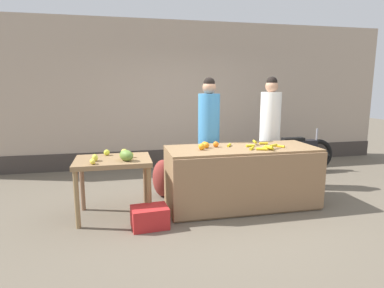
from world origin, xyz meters
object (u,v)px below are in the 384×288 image
(vendor_woman_white_shirt, at_px, (270,132))
(parked_motorcycle, at_px, (297,152))
(produce_sack, at_px, (163,178))
(produce_crate, at_px, (150,217))
(vendor_woman_blue_shirt, at_px, (209,136))

(vendor_woman_white_shirt, bearing_deg, parked_motorcycle, 37.36)
(vendor_woman_white_shirt, xyz_separation_m, produce_sack, (-1.84, -0.14, -0.65))
(parked_motorcycle, xyz_separation_m, produce_crate, (-3.13, -1.97, -0.27))
(produce_sack, bearing_deg, vendor_woman_blue_shirt, 4.28)
(vendor_woman_blue_shirt, distance_m, vendor_woman_white_shirt, 1.10)
(vendor_woman_white_shirt, xyz_separation_m, parked_motorcycle, (0.98, 0.74, -0.54))
(produce_crate, height_order, produce_sack, produce_sack)
(produce_sack, bearing_deg, vendor_woman_white_shirt, 4.45)
(produce_crate, bearing_deg, vendor_woman_blue_shirt, 46.98)
(vendor_woman_blue_shirt, distance_m, produce_sack, 0.98)
(vendor_woman_white_shirt, relative_size, parked_motorcycle, 1.17)
(produce_crate, bearing_deg, produce_sack, 73.85)
(vendor_woman_blue_shirt, relative_size, parked_motorcycle, 1.16)
(vendor_woman_blue_shirt, relative_size, produce_sack, 3.13)
(vendor_woman_blue_shirt, xyz_separation_m, parked_motorcycle, (2.07, 0.83, -0.53))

